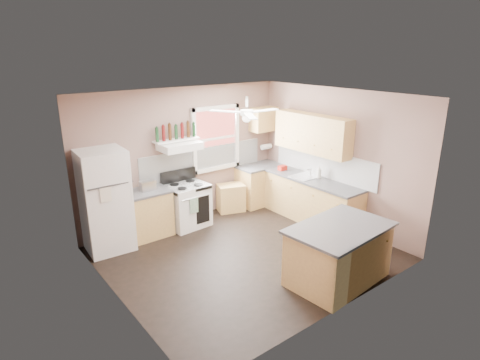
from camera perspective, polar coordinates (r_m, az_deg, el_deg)
floor at (r=7.09m, az=0.86°, el=-10.40°), size 4.50×4.50×0.00m
ceiling at (r=6.26m, az=0.98°, el=11.82°), size 4.50×4.50×0.00m
wall_back at (r=8.17m, az=-8.01°, el=3.53°), size 4.50×0.05×2.70m
wall_right at (r=8.11m, az=13.58°, el=3.10°), size 0.05×4.00×2.70m
wall_left at (r=5.51m, az=-17.94°, el=-4.53°), size 0.05×4.00×2.70m
backsplash_back at (r=8.40m, az=-5.16°, el=2.82°), size 2.90×0.03×0.55m
backsplash_right at (r=8.31m, az=11.72°, el=2.34°), size 0.03×2.60×0.55m
window_view at (r=8.46m, az=-3.52°, el=5.93°), size 1.00×0.02×1.20m
window_frame at (r=8.44m, az=-3.42°, el=5.90°), size 1.16×0.07×1.36m
refrigerator at (r=7.29m, az=-18.65°, el=-2.81°), size 0.81×0.79×1.80m
base_cabinet_left at (r=7.74m, az=-13.31°, el=-4.85°), size 0.90×0.60×0.86m
counter_left at (r=7.57m, az=-13.56°, el=-1.72°), size 0.92×0.62×0.04m
toaster at (r=7.58m, az=-13.01°, el=-0.77°), size 0.28×0.17×0.18m
stove at (r=8.04m, az=-7.51°, el=-3.61°), size 0.82×0.69×0.86m
range_hood at (r=7.76m, az=-8.54°, el=4.78°), size 0.78×0.50×0.14m
bottle_shelf at (r=7.84m, az=-9.01°, el=5.65°), size 0.90×0.26×0.03m
cart at (r=8.74m, az=-1.29°, el=-2.65°), size 0.66×0.54×0.56m
base_cabinet_corner at (r=9.15m, az=2.80°, el=-0.72°), size 1.00×0.60×0.86m
base_cabinet_right at (r=8.34m, az=10.11°, el=-2.91°), size 0.60×2.20×0.86m
counter_corner at (r=9.01m, az=2.84°, el=1.99°), size 1.02×0.62×0.04m
counter_right at (r=8.18m, az=10.24°, el=0.01°), size 0.62×2.22×0.04m
sink at (r=8.31m, az=9.23°, el=0.45°), size 0.55×0.45×0.03m
faucet at (r=8.40m, az=10.00°, el=1.14°), size 0.03×0.03×0.14m
upper_cabinet_right at (r=8.19m, az=10.22°, el=6.55°), size 0.33×1.80×0.76m
upper_cabinet_corner at (r=9.01m, az=3.38°, el=8.63°), size 0.60×0.33×0.52m
paper_towel at (r=9.24m, az=3.75°, el=4.75°), size 0.26×0.12×0.12m
island at (r=6.33m, az=13.77°, el=-10.30°), size 1.55×1.05×0.86m
island_top at (r=6.13m, az=14.09°, el=-6.60°), size 1.64×1.14×0.04m
ceiling_fan_hub at (r=6.30m, az=0.97°, el=9.56°), size 0.20×0.20×0.08m
soap_bottle at (r=8.21m, az=11.16°, el=1.14°), size 0.14×0.14×0.27m
red_caddy at (r=8.67m, az=6.06°, el=1.73°), size 0.18×0.12×0.10m
wine_bottles at (r=7.81m, az=-9.06°, el=6.79°), size 0.86×0.06×0.31m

